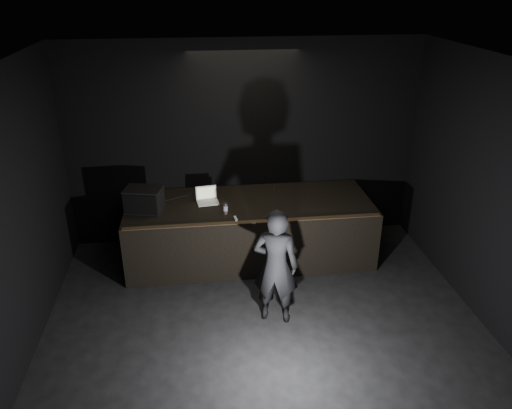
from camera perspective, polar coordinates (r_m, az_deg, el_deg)
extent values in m
plane|color=black|center=(6.44, 2.14, -18.24)|extent=(7.00, 7.00, 0.00)
cube|color=black|center=(8.59, -1.37, 6.94)|extent=(6.00, 0.10, 3.50)
cube|color=black|center=(4.78, 2.82, 14.00)|extent=(6.00, 7.00, 0.04)
cube|color=black|center=(8.37, -0.75, -2.87)|extent=(4.00, 1.50, 1.00)
cube|color=brown|center=(7.51, -0.16, -1.97)|extent=(3.92, 0.10, 0.01)
cube|color=black|center=(7.99, -12.69, 0.56)|extent=(0.64, 0.51, 0.38)
cube|color=black|center=(7.81, -13.14, -0.07)|extent=(0.52, 0.14, 0.32)
cylinder|color=black|center=(8.34, -9.76, 0.56)|extent=(0.87, 0.43, 0.02)
cube|color=silver|center=(8.15, -5.51, 0.20)|extent=(0.37, 0.28, 0.02)
cube|color=silver|center=(8.15, -5.51, 0.27)|extent=(0.30, 0.17, 0.00)
cube|color=silver|center=(8.24, -5.71, 1.37)|extent=(0.35, 0.11, 0.22)
cube|color=#D4ED45|center=(8.23, -5.70, 1.35)|extent=(0.30, 0.09, 0.18)
cylinder|color=silver|center=(7.74, -3.50, -0.46)|extent=(0.07, 0.07, 0.18)
cylinder|color=#1B4998|center=(7.74, -3.50, -0.42)|extent=(0.07, 0.07, 0.08)
cylinder|color=red|center=(7.76, -3.49, -0.72)|extent=(0.07, 0.07, 0.01)
cylinder|color=white|center=(8.52, 2.10, 1.72)|extent=(0.07, 0.07, 0.09)
cube|color=white|center=(7.58, -2.33, -1.65)|extent=(0.06, 0.16, 0.03)
imported|color=black|center=(6.72, 2.25, -7.08)|extent=(0.71, 0.57, 1.68)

